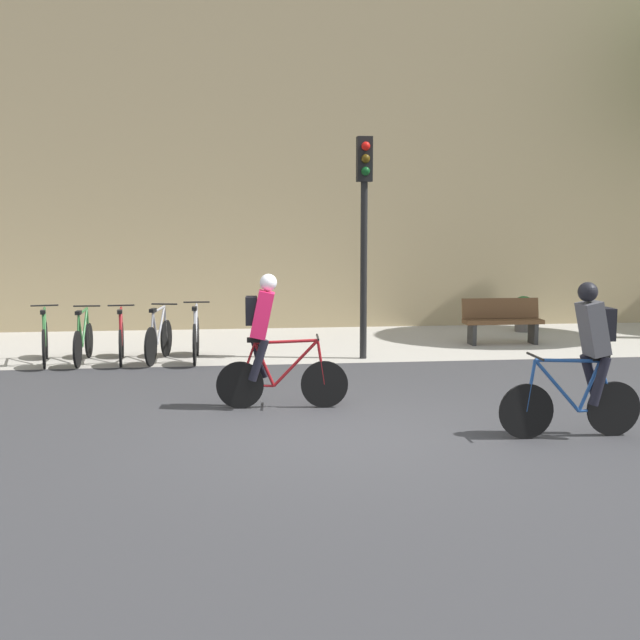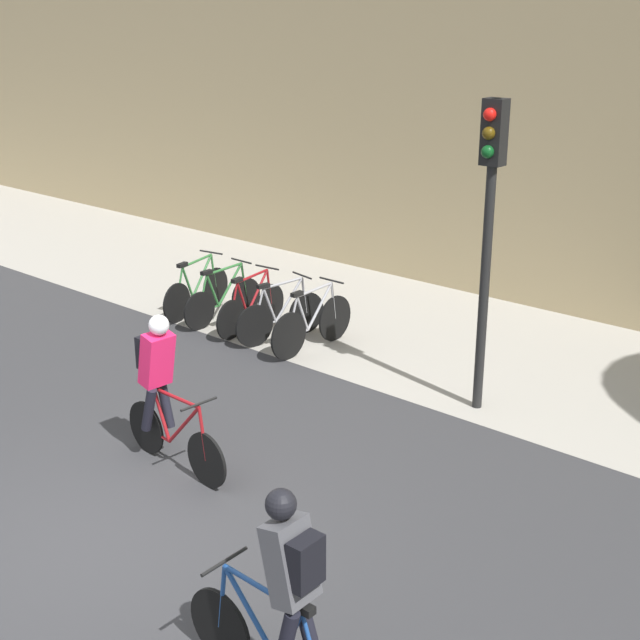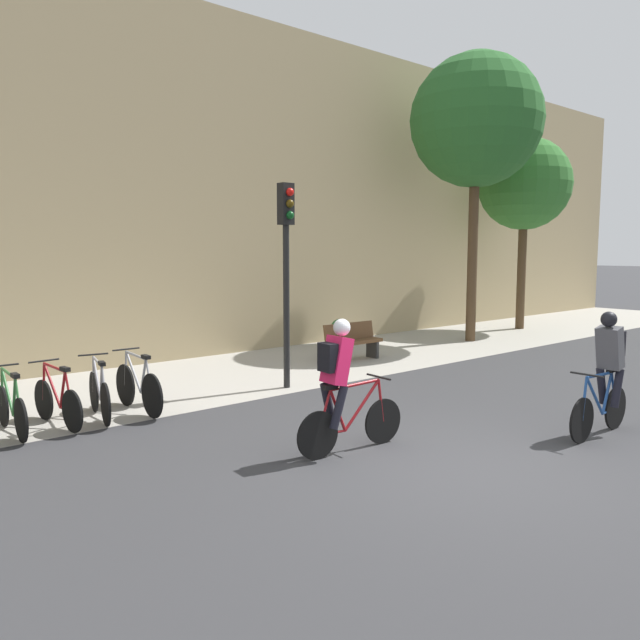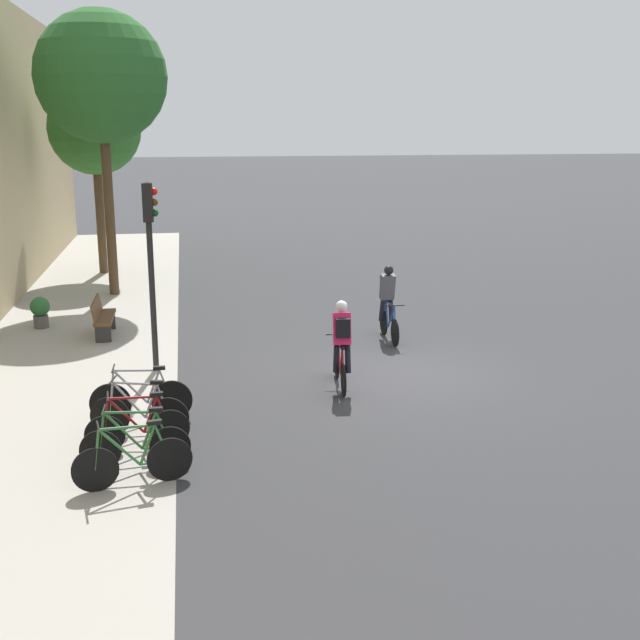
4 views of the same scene
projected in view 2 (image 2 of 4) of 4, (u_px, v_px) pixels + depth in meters
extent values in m
plane|color=#333335|center=(105.00, 541.00, 8.47)|extent=(200.00, 200.00, 0.00)
cube|color=#A39E93|center=(477.00, 347.00, 13.30)|extent=(44.00, 4.50, 0.01)
cube|color=tan|center=(580.00, 49.00, 13.73)|extent=(44.00, 0.60, 8.38)
cylinder|color=black|center=(207.00, 460.00, 9.35)|extent=(0.62, 0.08, 0.62)
cylinder|color=black|center=(146.00, 428.00, 10.07)|extent=(0.62, 0.08, 0.62)
cylinder|color=maroon|center=(184.00, 425.00, 9.50)|extent=(0.60, 0.08, 0.62)
cylinder|color=maroon|center=(162.00, 415.00, 9.77)|extent=(0.28, 0.06, 0.58)
cylinder|color=maroon|center=(176.00, 397.00, 9.49)|extent=(0.81, 0.10, 0.07)
cylinder|color=maroon|center=(158.00, 434.00, 9.93)|extent=(0.44, 0.06, 0.05)
cylinder|color=maroon|center=(150.00, 408.00, 9.92)|extent=(0.23, 0.05, 0.56)
cylinder|color=maroon|center=(203.00, 434.00, 9.28)|extent=(0.13, 0.04, 0.59)
cylinder|color=black|center=(199.00, 404.00, 9.20)|extent=(0.06, 0.46, 0.03)
cube|color=black|center=(153.00, 385.00, 9.75)|extent=(0.21, 0.09, 0.06)
cube|color=#EA1E56|center=(157.00, 359.00, 9.57)|extent=(0.34, 0.34, 0.63)
sphere|color=silver|center=(159.00, 325.00, 9.38)|extent=(0.24, 0.24, 0.22)
cylinder|color=black|center=(149.00, 409.00, 9.72)|extent=(0.28, 0.13, 0.56)
cylinder|color=black|center=(166.00, 403.00, 9.87)|extent=(0.25, 0.13, 0.56)
cube|color=black|center=(149.00, 351.00, 9.65)|extent=(0.16, 0.27, 0.36)
cylinder|color=black|center=(220.00, 626.00, 6.84)|extent=(0.63, 0.04, 0.63)
cylinder|color=#1E478C|center=(252.00, 614.00, 6.53)|extent=(0.56, 0.04, 0.62)
cylinder|color=#1E478C|center=(290.00, 639.00, 6.30)|extent=(0.26, 0.04, 0.58)
cylinder|color=#1E478C|center=(262.00, 588.00, 6.37)|extent=(0.76, 0.05, 0.07)
cylinder|color=#1E478C|center=(222.00, 597.00, 6.71)|extent=(0.12, 0.04, 0.59)
cylinder|color=black|center=(225.00, 561.00, 6.58)|extent=(0.03, 0.46, 0.03)
cube|color=black|center=(302.00, 607.00, 6.13)|extent=(0.20, 0.08, 0.06)
cube|color=#4C4C51|center=(290.00, 561.00, 6.08)|extent=(0.32, 0.32, 0.63)
sphere|color=black|center=(281.00, 504.00, 5.99)|extent=(0.22, 0.22, 0.22)
cylinder|color=black|center=(307.00, 625.00, 6.32)|extent=(0.28, 0.11, 0.56)
cube|color=black|center=(306.00, 562.00, 5.98)|extent=(0.14, 0.26, 0.36)
cylinder|color=black|center=(216.00, 287.00, 15.09)|extent=(0.15, 0.65, 0.65)
cylinder|color=black|center=(177.00, 303.00, 14.25)|extent=(0.15, 0.65, 0.65)
cylinder|color=#2D6B33|center=(202.00, 276.00, 14.71)|extent=(0.14, 0.56, 0.62)
cylinder|color=#2D6B33|center=(188.00, 282.00, 14.41)|extent=(0.09, 0.27, 0.58)
cylinder|color=#2D6B33|center=(197.00, 261.00, 14.52)|extent=(0.17, 0.76, 0.07)
cylinder|color=#2D6B33|center=(185.00, 300.00, 14.42)|extent=(0.10, 0.41, 0.05)
cylinder|color=#2D6B33|center=(180.00, 285.00, 14.24)|extent=(0.07, 0.22, 0.56)
cylinder|color=#2D6B33|center=(213.00, 271.00, 14.96)|extent=(0.06, 0.12, 0.59)
cylinder|color=black|center=(211.00, 252.00, 14.82)|extent=(0.46, 0.11, 0.03)
cube|color=black|center=(182.00, 265.00, 14.21)|extent=(0.11, 0.21, 0.06)
cylinder|color=black|center=(246.00, 296.00, 14.64)|extent=(0.05, 0.62, 0.62)
cylinder|color=black|center=(199.00, 311.00, 13.93)|extent=(0.05, 0.62, 0.62)
cylinder|color=#2D6B33|center=(230.00, 284.00, 14.31)|extent=(0.05, 0.56, 0.62)
cylinder|color=#2D6B33|center=(213.00, 291.00, 14.05)|extent=(0.04, 0.26, 0.58)
cylinder|color=#2D6B33|center=(224.00, 269.00, 14.13)|extent=(0.05, 0.75, 0.07)
cylinder|color=#2D6B33|center=(209.00, 308.00, 14.08)|extent=(0.04, 0.41, 0.05)
cylinder|color=#2D6B33|center=(203.00, 293.00, 13.90)|extent=(0.04, 0.21, 0.56)
cylinder|color=#2D6B33|center=(244.00, 280.00, 14.52)|extent=(0.04, 0.12, 0.58)
cylinder|color=black|center=(241.00, 261.00, 14.38)|extent=(0.46, 0.04, 0.03)
cube|color=black|center=(207.00, 272.00, 13.86)|extent=(0.08, 0.20, 0.06)
cylinder|color=black|center=(271.00, 303.00, 14.28)|extent=(0.09, 0.63, 0.63)
cylinder|color=black|center=(231.00, 320.00, 13.51)|extent=(0.09, 0.63, 0.63)
cylinder|color=maroon|center=(257.00, 292.00, 13.92)|extent=(0.09, 0.55, 0.62)
cylinder|color=maroon|center=(242.00, 299.00, 13.65)|extent=(0.06, 0.26, 0.58)
cylinder|color=maroon|center=(252.00, 276.00, 13.75)|extent=(0.11, 0.73, 0.07)
cylinder|color=maroon|center=(239.00, 317.00, 13.67)|extent=(0.07, 0.40, 0.05)
cylinder|color=maroon|center=(234.00, 301.00, 13.49)|extent=(0.05, 0.21, 0.56)
cylinder|color=maroon|center=(269.00, 287.00, 14.15)|extent=(0.05, 0.12, 0.58)
cylinder|color=black|center=(267.00, 267.00, 14.01)|extent=(0.46, 0.07, 0.03)
cube|color=black|center=(237.00, 280.00, 13.46)|extent=(0.10, 0.21, 0.06)
cylinder|color=black|center=(306.00, 313.00, 13.79)|extent=(0.16, 0.65, 0.66)
cylinder|color=black|center=(254.00, 326.00, 13.22)|extent=(0.16, 0.65, 0.66)
cylinder|color=#99999E|center=(289.00, 300.00, 13.50)|extent=(0.14, 0.53, 0.62)
cylinder|color=#99999E|center=(270.00, 305.00, 13.29)|extent=(0.09, 0.25, 0.58)
cylinder|color=#99999E|center=(283.00, 283.00, 13.34)|extent=(0.18, 0.71, 0.07)
cylinder|color=#99999E|center=(265.00, 324.00, 13.33)|extent=(0.11, 0.39, 0.05)
cylinder|color=#99999E|center=(259.00, 307.00, 13.18)|extent=(0.07, 0.21, 0.56)
cylinder|color=#99999E|center=(304.00, 296.00, 13.67)|extent=(0.06, 0.12, 0.58)
cylinder|color=black|center=(302.00, 275.00, 13.53)|extent=(0.46, 0.12, 0.03)
cube|color=black|center=(263.00, 286.00, 13.12)|extent=(0.12, 0.21, 0.06)
cylinder|color=black|center=(335.00, 318.00, 13.47)|extent=(0.04, 0.71, 0.71)
cylinder|color=black|center=(289.00, 336.00, 12.74)|extent=(0.04, 0.71, 0.71)
cylinder|color=#99999E|center=(320.00, 306.00, 13.13)|extent=(0.05, 0.56, 0.62)
cylinder|color=#99999E|center=(302.00, 314.00, 12.86)|extent=(0.04, 0.26, 0.58)
cylinder|color=#99999E|center=(315.00, 290.00, 12.95)|extent=(0.05, 0.76, 0.07)
cylinder|color=#99999E|center=(298.00, 333.00, 12.89)|extent=(0.04, 0.41, 0.05)
cylinder|color=#99999E|center=(293.00, 316.00, 12.71)|extent=(0.03, 0.22, 0.56)
cylinder|color=#99999E|center=(333.00, 301.00, 13.34)|extent=(0.04, 0.12, 0.59)
cylinder|color=black|center=(332.00, 280.00, 13.20)|extent=(0.46, 0.03, 0.03)
cube|color=black|center=(297.00, 294.00, 12.67)|extent=(0.08, 0.20, 0.06)
cylinder|color=black|center=(486.00, 262.00, 10.68)|extent=(0.12, 0.12, 3.83)
cube|color=black|center=(494.00, 132.00, 10.17)|extent=(0.26, 0.20, 0.76)
sphere|color=red|center=(490.00, 114.00, 10.01)|extent=(0.15, 0.15, 0.15)
sphere|color=#4C380A|center=(489.00, 133.00, 10.08)|extent=(0.15, 0.15, 0.15)
sphere|color=#0C4719|center=(487.00, 152.00, 10.15)|extent=(0.15, 0.15, 0.15)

